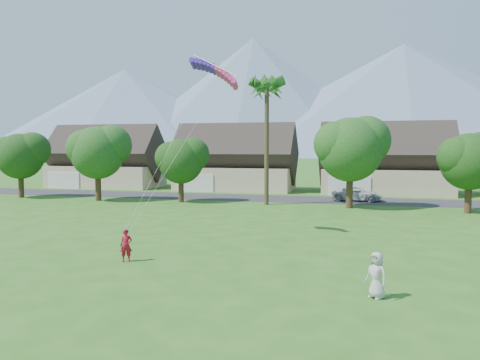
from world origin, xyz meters
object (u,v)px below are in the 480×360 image
(parafoil_kite, at_px, (216,70))
(kite_flyer, at_px, (126,245))
(parked_car, at_px, (357,194))
(watcher, at_px, (377,275))

(parafoil_kite, bearing_deg, kite_flyer, -105.28)
(parked_car, distance_m, parafoil_kite, 25.74)
(kite_flyer, xyz_separation_m, watcher, (11.99, -2.78, 0.07))
(kite_flyer, height_order, parked_car, kite_flyer)
(kite_flyer, distance_m, parked_car, 31.67)
(watcher, xyz_separation_m, parafoil_kite, (-9.56, 10.30, 9.69))
(kite_flyer, distance_m, watcher, 12.31)
(parked_car, height_order, parafoil_kite, parafoil_kite)
(parafoil_kite, bearing_deg, watcher, -44.48)
(watcher, xyz_separation_m, parked_car, (-0.86, 32.43, -0.17))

